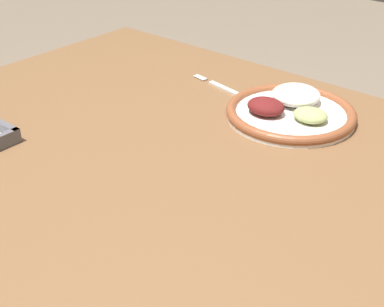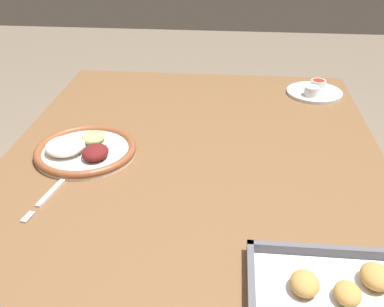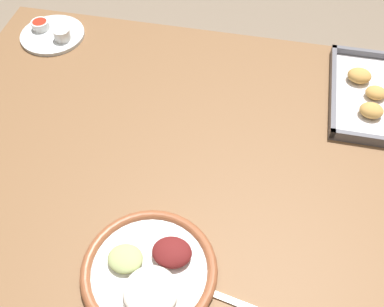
# 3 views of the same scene
# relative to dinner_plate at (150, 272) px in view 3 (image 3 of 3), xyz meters

# --- Properties ---
(ground_plane) EXTENTS (8.00, 8.00, 0.00)m
(ground_plane) POSITION_rel_dinner_plate_xyz_m (0.03, 0.27, -0.74)
(ground_plane) COLOR #7A6B59
(dining_table) EXTENTS (1.29, 0.95, 0.72)m
(dining_table) POSITION_rel_dinner_plate_xyz_m (0.03, 0.27, -0.11)
(dining_table) COLOR brown
(dining_table) RESTS_ON ground_plane
(dinner_plate) EXTENTS (0.26, 0.26, 0.05)m
(dinner_plate) POSITION_rel_dinner_plate_xyz_m (0.00, 0.00, 0.00)
(dinner_plate) COLOR white
(dinner_plate) RESTS_ON dining_table
(fork) EXTENTS (0.22, 0.05, 0.00)m
(fork) POSITION_rel_dinner_plate_xyz_m (0.16, -0.02, -0.01)
(fork) COLOR silver
(fork) RESTS_ON dining_table
(saucer_plate) EXTENTS (0.18, 0.18, 0.04)m
(saucer_plate) POSITION_rel_dinner_plate_xyz_m (-0.46, 0.63, -0.00)
(saucer_plate) COLOR silver
(saucer_plate) RESTS_ON dining_table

